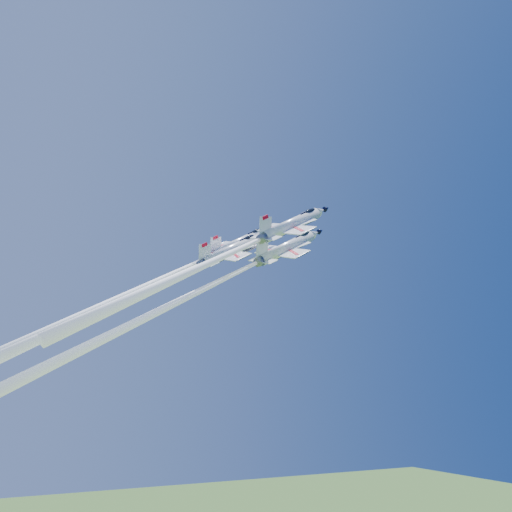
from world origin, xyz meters
name	(u,v)px	position (x,y,z in m)	size (l,w,h in m)	color
jet_lead	(186,297)	(-13.97, -1.79, 77.18)	(52.78, 22.23, 47.80)	white
jet_left	(137,290)	(-21.23, 2.50, 78.56)	(49.30, 21.05, 45.44)	white
jet_right	(219,258)	(-11.40, -9.48, 82.58)	(42.15, 16.72, 36.61)	white
jet_slot	(153,287)	(-19.89, -1.99, 78.51)	(41.01, 16.29, 35.90)	white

